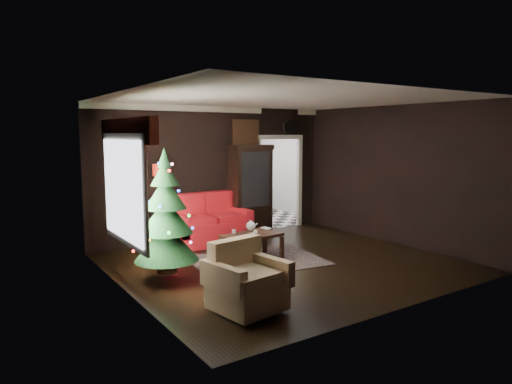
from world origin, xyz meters
TOP-DOWN VIEW (x-y plane):
  - floor at (0.00, 0.00)m, footprint 5.50×5.50m
  - ceiling at (0.00, 0.00)m, footprint 5.50×5.50m
  - wall_back at (0.00, 2.50)m, footprint 5.50×0.00m
  - wall_front at (0.00, -2.50)m, footprint 5.50×0.00m
  - wall_left at (-2.75, 0.00)m, footprint 0.00×5.50m
  - wall_right at (2.75, 0.00)m, footprint 0.00×5.50m
  - doorway at (1.70, 2.50)m, footprint 1.10×0.10m
  - left_window at (-2.71, 0.20)m, footprint 0.05×1.60m
  - valance at (-2.63, 0.20)m, footprint 0.12×2.10m
  - kitchen_floor at (1.70, 4.00)m, footprint 3.00×3.00m
  - kitchen_window at (1.70, 5.45)m, footprint 0.70×0.06m
  - rug at (-0.32, 0.39)m, footprint 2.44×1.93m
  - loveseat at (-0.40, 2.05)m, footprint 1.70×0.90m
  - curio_cabinet at (0.75, 2.27)m, footprint 0.90×0.45m
  - floor_lamp at (-1.47, 1.96)m, footprint 0.29×0.29m
  - christmas_tree at (-2.07, 0.22)m, footprint 1.16×1.16m
  - armchair at (-1.70, -1.48)m, footprint 0.94×0.94m
  - coffee_table at (-0.37, 0.49)m, footprint 1.08×0.73m
  - teapot at (-0.23, 0.73)m, footprint 0.23×0.23m
  - cup_a at (-0.59, 0.73)m, footprint 0.08×0.08m
  - cup_b at (-0.28, 0.50)m, footprint 0.09×0.09m
  - book at (0.04, 0.72)m, footprint 0.14×0.03m
  - wall_clock at (1.95, 2.45)m, footprint 0.32×0.32m
  - painting at (0.75, 2.46)m, footprint 0.62×0.05m
  - kitchen_counter at (1.70, 5.20)m, footprint 1.80×0.60m
  - kitchen_table at (1.40, 3.70)m, footprint 0.70×0.70m

SIDE VIEW (x-z plane):
  - floor at x=0.00m, z-range 0.00..0.00m
  - kitchen_floor at x=1.70m, z-range 0.00..0.00m
  - rug at x=-0.32m, z-range 0.00..0.01m
  - coffee_table at x=-0.37m, z-range 0.01..0.47m
  - kitchen_table at x=1.40m, z-range 0.00..0.75m
  - kitchen_counter at x=1.70m, z-range 0.00..0.90m
  - armchair at x=-1.70m, z-range 0.04..0.88m
  - cup_b at x=-0.28m, z-range 0.47..0.53m
  - loveseat at x=-0.40m, z-range 0.00..1.00m
  - cup_a at x=-0.59m, z-range 0.47..0.53m
  - teapot at x=-0.23m, z-range 0.47..0.65m
  - book at x=0.04m, z-range 0.47..0.66m
  - floor_lamp at x=-1.47m, z-range -0.01..1.67m
  - curio_cabinet at x=0.75m, z-range 0.00..1.90m
  - doorway at x=1.70m, z-range 0.00..2.10m
  - christmas_tree at x=-2.07m, z-range 0.13..1.97m
  - wall_back at x=0.00m, z-range -1.35..4.15m
  - wall_front at x=0.00m, z-range -1.35..4.15m
  - wall_left at x=-2.75m, z-range -1.35..4.15m
  - wall_right at x=2.75m, z-range -1.35..4.15m
  - left_window at x=-2.71m, z-range 0.75..2.15m
  - kitchen_window at x=1.70m, z-range 1.35..2.05m
  - painting at x=0.75m, z-range 1.99..2.51m
  - valance at x=-2.63m, z-range 2.10..2.44m
  - wall_clock at x=1.95m, z-range 2.35..2.41m
  - ceiling at x=0.00m, z-range 2.80..2.80m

